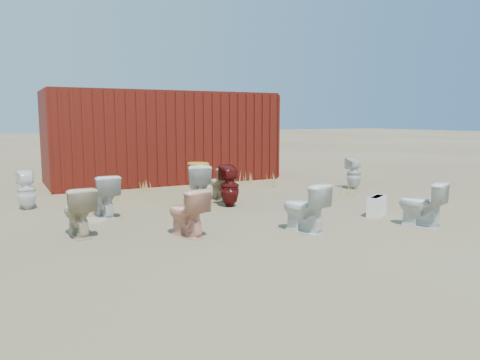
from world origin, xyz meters
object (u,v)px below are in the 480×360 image
toilet_front_a (105,196)px  toilet_front_c (304,207)px  shipping_container (162,137)px  toilet_back_yellowlid (199,184)px  toilet_front_pink (187,212)px  toilet_front_e (421,204)px  toilet_front_maroon (230,186)px  toilet_back_beige_left (78,211)px  toilet_back_beige_right (220,183)px  toilet_back_e (354,173)px  loose_tank (377,206)px  toilet_back_a (26,190)px

toilet_front_a → toilet_front_c: (2.44, -2.51, 0.00)m
shipping_container → toilet_front_c: (0.01, -6.67, -0.82)m
toilet_back_yellowlid → shipping_container: bearing=-81.0°
toilet_front_pink → toilet_front_e: bearing=146.8°
toilet_front_maroon → toilet_back_beige_left: size_ratio=1.10×
toilet_back_beige_right → toilet_back_beige_left: bearing=30.5°
toilet_front_pink → toilet_back_e: size_ratio=0.93×
toilet_front_a → toilet_front_maroon: 2.36m
shipping_container → toilet_back_e: size_ratio=7.86×
toilet_front_maroon → toilet_front_e: size_ratio=1.11×
toilet_front_a → toilet_back_beige_left: 1.34m
toilet_front_a → toilet_front_pink: (0.77, -1.93, -0.02)m
toilet_front_a → toilet_front_maroon: bearing=173.6°
shipping_container → toilet_front_e: size_ratio=8.25×
toilet_front_c → loose_tank: 1.86m
toilet_front_a → toilet_back_beige_left: bearing=60.0°
toilet_back_beige_right → loose_tank: bearing=121.8°
toilet_front_pink → toilet_back_a: bearing=-74.4°
toilet_front_pink → loose_tank: bearing=161.3°
toilet_front_c → toilet_back_yellowlid: (-0.53, 2.85, 0.03)m
toilet_front_e → toilet_back_a: bearing=-60.8°
toilet_back_a → loose_tank: 6.47m
toilet_front_c → toilet_back_beige_left: toilet_front_c is taller
toilet_back_beige_right → toilet_back_e: size_ratio=0.91×
toilet_front_a → toilet_front_e: bearing=142.1°
toilet_front_c → loose_tank: (1.81, 0.35, -0.20)m
toilet_back_beige_right → toilet_front_pink: bearing=56.0°
shipping_container → toilet_front_e: shipping_container is taller
toilet_front_pink → toilet_back_beige_right: size_ratio=1.02×
toilet_front_maroon → toilet_back_a: (-3.51, 1.54, -0.03)m
toilet_front_e → toilet_front_a: bearing=-57.3°
toilet_front_c → toilet_back_beige_left: bearing=-41.0°
toilet_back_beige_left → toilet_front_pink: bearing=146.8°
toilet_front_a → toilet_back_e: (6.03, 0.46, 0.01)m
toilet_front_c → toilet_back_beige_right: toilet_front_c is taller
toilet_back_beige_right → toilet_front_maroon: bearing=77.5°
toilet_back_yellowlid → toilet_back_e: bearing=-161.5°
shipping_container → toilet_front_a: shipping_container is taller
toilet_front_e → toilet_back_beige_right: toilet_front_e is taller
toilet_front_maroon → toilet_front_a: bearing=-0.0°
toilet_front_pink → toilet_back_beige_left: 1.59m
toilet_back_yellowlid → toilet_back_e: size_ratio=1.06×
shipping_container → toilet_back_a: size_ratio=8.13×
toilet_front_c → toilet_back_beige_left: size_ratio=1.02×
toilet_front_a → toilet_back_yellowlid: size_ratio=0.92×
toilet_back_beige_left → loose_tank: bearing=163.6°
toilet_back_a → toilet_front_pink: bearing=117.9°
toilet_back_beige_left → toilet_back_beige_right: bearing=-155.0°
toilet_front_pink → loose_tank: toilet_front_pink is taller
toilet_back_beige_left → loose_tank: 4.98m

